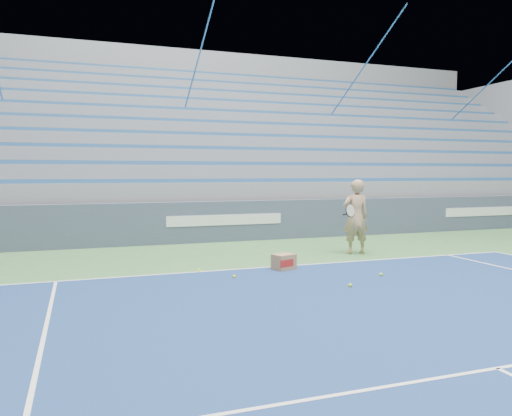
{
  "coord_description": "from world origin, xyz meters",
  "views": [
    {
      "loc": [
        -3.69,
        2.82,
        1.86
      ],
      "look_at": [
        -0.31,
        12.38,
        1.15
      ],
      "focal_mm": 35.0,
      "sensor_mm": 36.0,
      "label": 1
    }
  ],
  "objects": [
    {
      "name": "sponsor_barrier",
      "position": [
        0.0,
        15.88,
        0.55
      ],
      "size": [
        30.0,
        0.32,
        1.1
      ],
      "color": "#3D475D",
      "rests_on": "ground"
    },
    {
      "name": "bleachers",
      "position": [
        0.0,
        21.6,
        2.36
      ],
      "size": [
        31.0,
        9.15,
        7.3
      ],
      "color": "gray",
      "rests_on": "ground"
    },
    {
      "name": "tennis_player",
      "position": [
        2.28,
        12.83,
        0.86
      ],
      "size": [
        0.94,
        0.85,
        1.71
      ],
      "color": "tan",
      "rests_on": "ground"
    },
    {
      "name": "ball_box",
      "position": [
        -0.02,
        11.6,
        0.15
      ],
      "size": [
        0.49,
        0.43,
        0.3
      ],
      "color": "#987149",
      "rests_on": "ground"
    },
    {
      "name": "tennis_ball_0",
      "position": [
        -1.15,
        11.15,
        0.03
      ],
      "size": [
        0.07,
        0.07,
        0.07
      ],
      "primitive_type": "sphere",
      "color": "#C0EA2F",
      "rests_on": "ground"
    },
    {
      "name": "tennis_ball_1",
      "position": [
        0.43,
        9.86,
        0.03
      ],
      "size": [
        0.07,
        0.07,
        0.07
      ],
      "primitive_type": "sphere",
      "color": "#C0EA2F",
      "rests_on": "ground"
    },
    {
      "name": "tennis_ball_2",
      "position": [
        -1.61,
        11.91,
        0.03
      ],
      "size": [
        0.07,
        0.07,
        0.07
      ],
      "primitive_type": "sphere",
      "color": "#C0EA2F",
      "rests_on": "ground"
    },
    {
      "name": "tennis_ball_3",
      "position": [
        1.39,
        10.44,
        0.03
      ],
      "size": [
        0.07,
        0.07,
        0.07
      ],
      "primitive_type": "sphere",
      "color": "#C0EA2F",
      "rests_on": "ground"
    }
  ]
}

